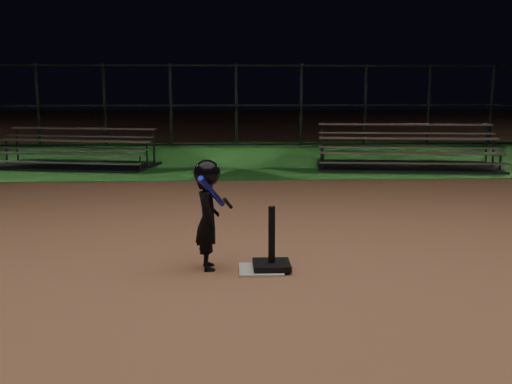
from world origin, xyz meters
name	(u,v)px	position (x,y,z in m)	size (l,w,h in m)	color
ground	(261,271)	(0.00, 0.00, 0.00)	(80.00, 80.00, 0.00)	#A26A49
grass_strip	(239,157)	(0.00, 10.00, 0.01)	(60.00, 8.00, 0.01)	#1D5A1D
home_plate	(261,270)	(0.00, 0.00, 0.01)	(0.45, 0.45, 0.02)	beige
batting_tee	(272,257)	(0.11, 0.02, 0.14)	(0.38, 0.38, 0.65)	black
child_batter	(208,212)	(-0.54, 0.11, 0.61)	(0.41, 0.60, 1.14)	black
bleacher_left	(75,159)	(-3.82, 8.23, 0.18)	(3.87, 2.44, 0.88)	silver
bleacher_right	(407,159)	(3.79, 7.69, 0.20)	(4.23, 2.46, 0.98)	#AEADB2
backstop_fence	(236,105)	(0.00, 13.00, 1.25)	(20.08, 0.08, 2.50)	#38383D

